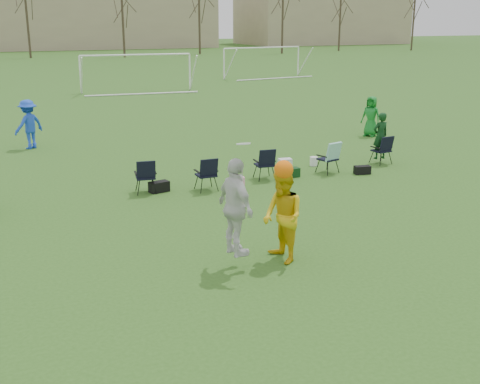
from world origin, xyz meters
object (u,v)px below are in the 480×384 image
goal_mid (136,62)px  goal_right (263,54)px  fielder_blue (29,124)px  fielder_green_far (371,116)px  center_contest (262,212)px

goal_mid → goal_right: same height
fielder_blue → goal_mid: goal_mid is taller
fielder_green_far → goal_right: 26.38m
fielder_green_far → center_contest: bearing=-73.2°
fielder_green_far → goal_right: goal_right is taller
fielder_blue → goal_right: goal_right is taller
fielder_green_far → goal_mid: goal_mid is taller
center_contest → goal_right: 39.78m
fielder_blue → fielder_green_far: bearing=134.6°
center_contest → goal_right: bearing=65.3°
goal_mid → goal_right: 13.42m
fielder_blue → goal_right: 30.24m
fielder_green_far → center_contest: (-9.85, -10.66, 0.28)m
center_contest → fielder_green_far: bearing=47.3°
fielder_blue → fielder_green_far: (13.27, -2.83, -0.09)m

